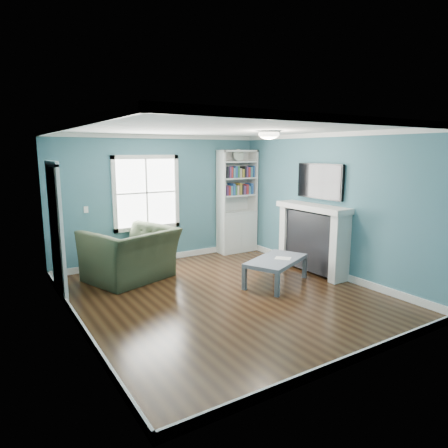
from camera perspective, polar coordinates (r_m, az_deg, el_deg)
floor at (r=6.46m, az=0.18°, el=-10.21°), size 5.00×5.00×0.00m
room_walls at (r=6.09m, az=0.19°, el=3.86°), size 5.00×5.00×5.00m
trim at (r=6.14m, az=0.19°, el=0.66°), size 4.50×5.00×2.60m
window at (r=8.19m, az=-11.00°, el=4.41°), size 1.40×0.06×1.50m
bookshelf at (r=9.05m, az=1.85°, el=1.78°), size 0.90×0.35×2.31m
fireplace at (r=7.69m, az=12.57°, el=-2.17°), size 0.44×1.58×1.30m
tv at (r=7.62m, az=13.54°, el=5.96°), size 0.06×1.10×0.65m
door at (r=6.70m, az=-22.91°, el=-0.77°), size 0.12×0.98×2.17m
ceiling_fixture at (r=6.66m, az=6.43°, el=12.69°), size 0.38×0.38×0.15m
light_switch at (r=7.87m, az=-19.11°, el=1.96°), size 0.08×0.01×0.12m
recliner at (r=7.27m, az=-13.23°, el=-3.06°), size 1.64×1.33×1.24m
coffee_table at (r=6.98m, az=7.45°, el=-5.40°), size 1.38×1.12×0.44m
paper_sheet at (r=7.01m, az=8.42°, el=-4.86°), size 0.33×0.34×0.00m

